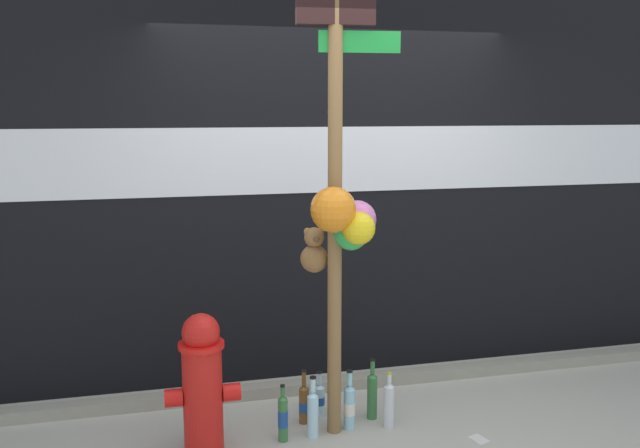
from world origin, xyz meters
TOP-DOWN VIEW (x-y plane):
  - building_wall at (-0.00, 1.32)m, footprint 10.00×0.21m
  - curb_strip at (0.00, 0.93)m, footprint 8.00×0.12m
  - memorial_post at (-0.21, 0.28)m, footprint 0.60×0.44m
  - fire_hydrant at (-1.02, 0.26)m, footprint 0.43×0.26m
  - bottle_0 at (0.05, 0.44)m, footprint 0.06×0.06m
  - bottle_1 at (-0.37, 0.28)m, footprint 0.07×0.07m
  - bottle_2 at (-0.27, 0.55)m, footprint 0.07×0.07m
  - bottle_3 at (-0.13, 0.34)m, footprint 0.07×0.07m
  - bottle_4 at (-0.39, 0.48)m, footprint 0.06×0.06m
  - bottle_5 at (0.11, 0.30)m, footprint 0.06×0.06m
  - bottle_6 at (-0.56, 0.28)m, footprint 0.06×0.06m
  - litter_2 at (0.58, 0.02)m, footprint 0.11×0.13m

SIDE VIEW (x-z plane):
  - litter_2 at x=0.58m, z-range 0.00..0.01m
  - curb_strip at x=0.00m, z-range 0.00..0.08m
  - bottle_2 at x=-0.27m, z-range -0.03..0.27m
  - bottle_4 at x=-0.39m, z-range -0.04..0.31m
  - bottle_6 at x=-0.56m, z-range -0.03..0.32m
  - bottle_5 at x=0.11m, z-range -0.03..0.33m
  - bottle_3 at x=-0.13m, z-range -0.04..0.34m
  - bottle_1 at x=-0.37m, z-range -0.03..0.35m
  - bottle_0 at x=0.05m, z-range -0.04..0.36m
  - fire_hydrant at x=-1.02m, z-range 0.00..0.83m
  - memorial_post at x=-0.21m, z-range 0.13..2.91m
  - building_wall at x=0.00m, z-range 0.00..3.24m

